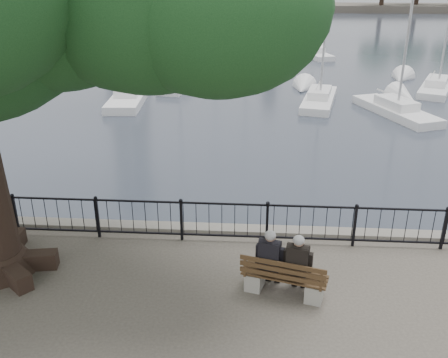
# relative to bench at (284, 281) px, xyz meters

# --- Properties ---
(harbor) EXTENTS (260.00, 260.00, 1.20)m
(harbor) POSITION_rel_bench_xyz_m (-1.31, 2.49, -0.81)
(harbor) COLOR #69645C
(harbor) RESTS_ON ground
(railing) EXTENTS (22.06, 0.06, 1.00)m
(railing) POSITION_rel_bench_xyz_m (-1.31, 1.99, 0.25)
(railing) COLOR black
(railing) RESTS_ON ground
(bench) EXTENTS (1.74, 0.92, 0.88)m
(bench) POSITION_rel_bench_xyz_m (0.00, 0.00, 0.00)
(bench) COLOR gray
(bench) RESTS_ON ground
(person_left) EXTENTS (0.52, 0.76, 1.40)m
(person_left) POSITION_rel_bench_xyz_m (-0.26, 0.17, 0.34)
(person_left) COLOR black
(person_left) RESTS_ON ground
(person_right) EXTENTS (0.52, 0.76, 1.40)m
(person_right) POSITION_rel_bench_xyz_m (0.26, 0.03, 0.34)
(person_right) COLOR black
(person_right) RESTS_ON ground
(lion_monument) EXTENTS (6.07, 6.07, 8.94)m
(lion_monument) POSITION_rel_bench_xyz_m (0.69, 49.42, 0.94)
(lion_monument) COLOR #69645C
(lion_monument) RESTS_ON ground
(sailboat_a) EXTENTS (2.09, 6.22, 11.21)m
(sailboat_a) POSITION_rel_bench_xyz_m (-7.76, 18.71, -0.99)
(sailboat_a) COLOR white
(sailboat_a) RESTS_ON ground
(sailboat_b) EXTENTS (2.16, 5.16, 10.29)m
(sailboat_b) POSITION_rel_bench_xyz_m (-5.47, 22.29, -0.99)
(sailboat_b) COLOR white
(sailboat_b) RESTS_ON ground
(sailboat_c) EXTENTS (3.57, 5.79, 11.61)m
(sailboat_c) POSITION_rel_bench_xyz_m (6.38, 16.88, -0.97)
(sailboat_c) COLOR white
(sailboat_c) RESTS_ON ground
(sailboat_d) EXTENTS (3.58, 5.68, 10.20)m
(sailboat_d) POSITION_rel_bench_xyz_m (10.09, 22.33, -1.00)
(sailboat_d) COLOR white
(sailboat_d) RESTS_ON ground
(sailboat_e) EXTENTS (2.39, 6.14, 13.98)m
(sailboat_e) POSITION_rel_bench_xyz_m (-12.00, 32.51, -0.92)
(sailboat_e) COLOR white
(sailboat_e) RESTS_ON ground
(sailboat_f) EXTENTS (3.45, 5.69, 10.44)m
(sailboat_f) POSITION_rel_bench_xyz_m (-1.63, 32.71, -1.00)
(sailboat_f) COLOR white
(sailboat_f) RESTS_ON ground
(sailboat_g) EXTENTS (3.02, 5.49, 10.55)m
(sailboat_g) POSITION_rel_bench_xyz_m (3.93, 34.41, -0.99)
(sailboat_g) COLOR white
(sailboat_g) RESTS_ON ground
(sailboat_h) EXTENTS (2.16, 5.87, 14.20)m
(sailboat_h) POSITION_rel_bench_xyz_m (-4.51, 36.82, -0.91)
(sailboat_h) COLOR white
(sailboat_h) RESTS_ON ground
(sailboat_i) EXTENTS (2.58, 5.65, 11.31)m
(sailboat_i) POSITION_rel_bench_xyz_m (2.76, 18.88, -0.98)
(sailboat_i) COLOR white
(sailboat_i) RESTS_ON ground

